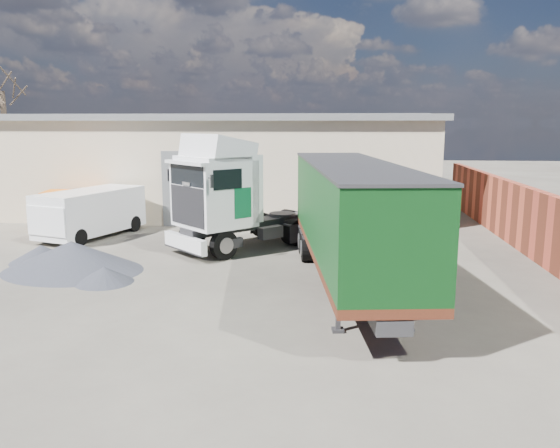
# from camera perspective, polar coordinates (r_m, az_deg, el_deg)

# --- Properties ---
(ground) EXTENTS (120.00, 120.00, 0.00)m
(ground) POSITION_cam_1_polar(r_m,az_deg,el_deg) (16.47, -9.30, -6.88)
(ground) COLOR #2A2622
(ground) RESTS_ON ground
(warehouse) EXTENTS (30.60, 12.60, 5.42)m
(warehouse) POSITION_cam_1_polar(r_m,az_deg,el_deg) (32.86, -12.35, 6.37)
(warehouse) COLOR beige
(warehouse) RESTS_ON ground
(brick_boundary_wall) EXTENTS (0.35, 26.00, 2.50)m
(brick_boundary_wall) POSITION_cam_1_polar(r_m,az_deg,el_deg) (22.68, 24.51, 0.32)
(brick_boundary_wall) COLOR brown
(brick_boundary_wall) RESTS_ON ground
(bare_tree) EXTENTS (4.00, 4.00, 9.60)m
(bare_tree) POSITION_cam_1_polar(r_m,az_deg,el_deg) (41.70, -27.18, 13.54)
(bare_tree) COLOR #382B21
(bare_tree) RESTS_ON ground
(tractor_unit) EXTENTS (6.39, 6.51, 4.51)m
(tractor_unit) POSITION_cam_1_polar(r_m,az_deg,el_deg) (21.21, -4.93, 2.36)
(tractor_unit) COLOR black
(tractor_unit) RESTS_ON ground
(box_trailer) EXTENTS (3.93, 11.49, 3.75)m
(box_trailer) POSITION_cam_1_polar(r_m,az_deg,el_deg) (16.31, 7.32, 1.25)
(box_trailer) COLOR #2D2D30
(box_trailer) RESTS_ON ground
(panel_van) EXTENTS (3.45, 5.34, 2.03)m
(panel_van) POSITION_cam_1_polar(r_m,az_deg,el_deg) (24.95, -19.47, 1.05)
(panel_van) COLOR black
(panel_van) RESTS_ON ground
(orange_skip) EXTENTS (3.10, 2.25, 1.77)m
(orange_skip) POSITION_cam_1_polar(r_m,az_deg,el_deg) (27.45, -20.65, 1.19)
(orange_skip) COLOR #2D2D30
(orange_skip) RESTS_ON ground
(gravel_heap) EXTENTS (5.66, 5.46, 1.01)m
(gravel_heap) POSITION_cam_1_polar(r_m,az_deg,el_deg) (19.65, -21.06, -3.21)
(gravel_heap) COLOR black
(gravel_heap) RESTS_ON ground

